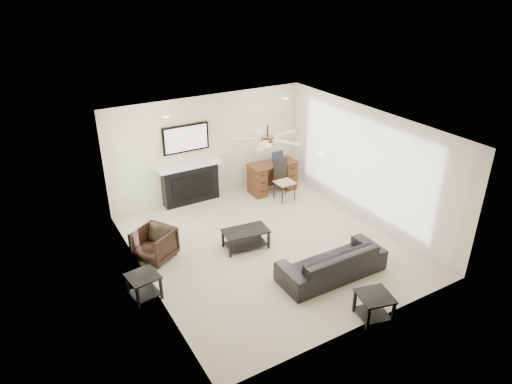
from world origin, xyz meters
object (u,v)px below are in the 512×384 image
sofa (332,261)px  fireplace_unit (190,165)px  desk (272,177)px  coffee_table (246,239)px  armchair (154,244)px

sofa → fireplace_unit: fireplace_unit is taller
desk → fireplace_unit: bearing=167.3°
coffee_table → desk: bearing=53.3°
coffee_table → desk: size_ratio=0.74×
sofa → coffee_table: bearing=-60.3°
sofa → fireplace_unit: bearing=-75.2°
fireplace_unit → desk: bearing=-12.7°
coffee_table → fireplace_unit: 2.55m
sofa → armchair: armchair is taller
fireplace_unit → desk: fireplace_unit is taller
sofa → desk: (0.97, 3.58, 0.09)m
armchair → coffee_table: 1.79m
armchair → fireplace_unit: bearing=109.7°
sofa → desk: desk is taller
sofa → armchair: (-2.60, 2.15, 0.02)m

